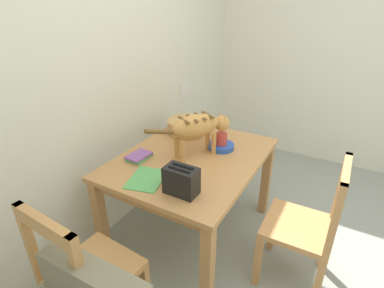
{
  "coord_description": "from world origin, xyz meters",
  "views": [
    {
      "loc": [
        -1.56,
        0.0,
        1.78
      ],
      "look_at": [
        0.14,
        0.98,
        0.82
      ],
      "focal_mm": 28.07,
      "sensor_mm": 36.0,
      "label": 1
    }
  ],
  "objects_px": {
    "book_stack": "(139,156)",
    "wicker_basket": "(187,126)",
    "cat": "(199,127)",
    "wooden_chair_near": "(88,274)",
    "wooden_chair_far": "(305,226)",
    "coffee_mug": "(221,139)",
    "dining_table": "(192,166)",
    "saucer_bowl": "(221,146)",
    "toaster": "(181,181)",
    "magazine": "(147,179)"
  },
  "relations": [
    {
      "from": "wooden_chair_near",
      "to": "wooden_chair_far",
      "type": "height_order",
      "value": "same"
    },
    {
      "from": "wicker_basket",
      "to": "book_stack",
      "type": "bearing_deg",
      "value": 173.52
    },
    {
      "from": "cat",
      "to": "saucer_bowl",
      "type": "bearing_deg",
      "value": 90.0
    },
    {
      "from": "dining_table",
      "to": "magazine",
      "type": "relative_size",
      "value": 4.4
    },
    {
      "from": "dining_table",
      "to": "saucer_bowl",
      "type": "xyz_separation_m",
      "value": [
        0.22,
        -0.13,
        0.1
      ]
    },
    {
      "from": "dining_table",
      "to": "coffee_mug",
      "type": "relative_size",
      "value": 9.09
    },
    {
      "from": "book_stack",
      "to": "wicker_basket",
      "type": "bearing_deg",
      "value": -6.48
    },
    {
      "from": "book_stack",
      "to": "coffee_mug",
      "type": "bearing_deg",
      "value": -44.72
    },
    {
      "from": "dining_table",
      "to": "coffee_mug",
      "type": "distance_m",
      "value": 0.31
    },
    {
      "from": "wooden_chair_far",
      "to": "coffee_mug",
      "type": "bearing_deg",
      "value": 69.14
    },
    {
      "from": "cat",
      "to": "wooden_chair_far",
      "type": "xyz_separation_m",
      "value": [
        -0.08,
        -0.83,
        -0.49
      ]
    },
    {
      "from": "cat",
      "to": "coffee_mug",
      "type": "bearing_deg",
      "value": 90.48
    },
    {
      "from": "cat",
      "to": "book_stack",
      "type": "bearing_deg",
      "value": -110.84
    },
    {
      "from": "book_stack",
      "to": "wicker_basket",
      "type": "distance_m",
      "value": 0.58
    },
    {
      "from": "magazine",
      "to": "toaster",
      "type": "xyz_separation_m",
      "value": [
        -0.01,
        -0.27,
        0.08
      ]
    },
    {
      "from": "dining_table",
      "to": "cat",
      "type": "xyz_separation_m",
      "value": [
        0.05,
        -0.03,
        0.31
      ]
    },
    {
      "from": "cat",
      "to": "book_stack",
      "type": "height_order",
      "value": "cat"
    },
    {
      "from": "dining_table",
      "to": "cat",
      "type": "height_order",
      "value": "cat"
    },
    {
      "from": "dining_table",
      "to": "cat",
      "type": "relative_size",
      "value": 2.07
    },
    {
      "from": "dining_table",
      "to": "cat",
      "type": "distance_m",
      "value": 0.31
    },
    {
      "from": "dining_table",
      "to": "magazine",
      "type": "bearing_deg",
      "value": 166.94
    },
    {
      "from": "toaster",
      "to": "wooden_chair_far",
      "type": "relative_size",
      "value": 0.21
    },
    {
      "from": "wooden_chair_near",
      "to": "wooden_chair_far",
      "type": "bearing_deg",
      "value": 49.38
    },
    {
      "from": "wooden_chair_near",
      "to": "cat",
      "type": "bearing_deg",
      "value": 88.04
    },
    {
      "from": "dining_table",
      "to": "saucer_bowl",
      "type": "distance_m",
      "value": 0.28
    },
    {
      "from": "wicker_basket",
      "to": "wooden_chair_far",
      "type": "xyz_separation_m",
      "value": [
        -0.38,
        -1.11,
        -0.33
      ]
    },
    {
      "from": "magazine",
      "to": "book_stack",
      "type": "height_order",
      "value": "book_stack"
    },
    {
      "from": "saucer_bowl",
      "to": "wooden_chair_near",
      "type": "distance_m",
      "value": 1.27
    },
    {
      "from": "book_stack",
      "to": "wooden_chair_far",
      "type": "xyz_separation_m",
      "value": [
        0.19,
        -1.17,
        -0.28
      ]
    },
    {
      "from": "wooden_chair_near",
      "to": "dining_table",
      "type": "bearing_deg",
      "value": 89.41
    },
    {
      "from": "cat",
      "to": "wooden_chair_near",
      "type": "bearing_deg",
      "value": -64.67
    },
    {
      "from": "cat",
      "to": "wooden_chair_far",
      "type": "distance_m",
      "value": 0.97
    },
    {
      "from": "cat",
      "to": "wooden_chair_near",
      "type": "height_order",
      "value": "cat"
    },
    {
      "from": "wooden_chair_far",
      "to": "cat",
      "type": "bearing_deg",
      "value": 83.14
    },
    {
      "from": "cat",
      "to": "wicker_basket",
      "type": "height_order",
      "value": "cat"
    },
    {
      "from": "toaster",
      "to": "wooden_chair_far",
      "type": "bearing_deg",
      "value": -59.75
    },
    {
      "from": "coffee_mug",
      "to": "book_stack",
      "type": "relative_size",
      "value": 0.72
    },
    {
      "from": "saucer_bowl",
      "to": "coffee_mug",
      "type": "bearing_deg",
      "value": 0.0
    },
    {
      "from": "toaster",
      "to": "wooden_chair_far",
      "type": "height_order",
      "value": "wooden_chair_far"
    },
    {
      "from": "saucer_bowl",
      "to": "cat",
      "type": "bearing_deg",
      "value": 149.36
    },
    {
      "from": "dining_table",
      "to": "wicker_basket",
      "type": "relative_size",
      "value": 3.73
    },
    {
      "from": "toaster",
      "to": "wooden_chair_near",
      "type": "xyz_separation_m",
      "value": [
        -0.56,
        0.24,
        -0.35
      ]
    },
    {
      "from": "saucer_bowl",
      "to": "toaster",
      "type": "xyz_separation_m",
      "value": [
        -0.66,
        -0.04,
        0.07
      ]
    },
    {
      "from": "coffee_mug",
      "to": "wooden_chair_far",
      "type": "height_order",
      "value": "wooden_chair_far"
    },
    {
      "from": "cat",
      "to": "toaster",
      "type": "relative_size",
      "value": 2.97
    },
    {
      "from": "saucer_bowl",
      "to": "wooden_chair_far",
      "type": "xyz_separation_m",
      "value": [
        -0.26,
        -0.73,
        -0.28
      ]
    },
    {
      "from": "saucer_bowl",
      "to": "book_stack",
      "type": "relative_size",
      "value": 1.1
    },
    {
      "from": "toaster",
      "to": "wooden_chair_far",
      "type": "xyz_separation_m",
      "value": [
        0.4,
        -0.68,
        -0.35
      ]
    },
    {
      "from": "book_stack",
      "to": "toaster",
      "type": "distance_m",
      "value": 0.54
    },
    {
      "from": "wicker_basket",
      "to": "toaster",
      "type": "bearing_deg",
      "value": -151.37
    }
  ]
}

